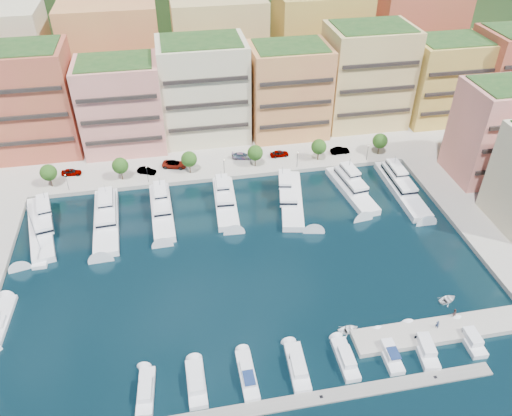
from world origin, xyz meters
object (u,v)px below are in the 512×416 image
Objects in this scene: cruiser_9 at (470,339)px; person_1 at (454,313)px; yacht_1 at (106,218)px; yacht_2 at (162,208)px; tree_4 at (319,147)px; yacht_6 at (400,186)px; lamppost_4 at (368,150)px; car_3 at (242,156)px; cruiser_3 at (196,384)px; car_2 at (175,164)px; lamppost_2 at (224,164)px; car_1 at (147,171)px; cruiser_2 at (146,392)px; person_0 at (437,324)px; yacht_5 at (351,187)px; tree_3 at (255,153)px; lamppost_1 at (147,172)px; tender_2 at (448,299)px; lamppost_0 at (66,180)px; cruiser_5 at (298,367)px; car_4 at (279,153)px; cruiser_6 at (346,359)px; tree_0 at (48,173)px; tree_1 at (120,166)px; tree_5 at (380,141)px; yacht_0 at (41,224)px; sailboat_1 at (1,321)px; tree_2 at (189,159)px; tender_0 at (348,330)px; cruiser_8 at (424,347)px; yacht_3 at (225,199)px; yacht_4 at (291,196)px; car_0 at (71,172)px; lamppost_3 at (297,157)px; cruiser_7 at (389,352)px.

person_1 is at bearing 98.93° from cruiser_9.
yacht_1 is 11.76m from yacht_2.
tree_4 is 21.85m from yacht_6.
lamppost_4 is 0.82× the size of car_3.
car_2 is at bearing 89.73° from cruiser_3.
lamppost_2 reaches higher than car_1.
yacht_1 is at bearing 100.19° from cruiser_2.
lamppost_4 reaches higher than cruiser_9.
person_0 reaches higher than cruiser_9.
car_3 is at bearing 142.30° from yacht_5.
lamppost_2 is at bearing 158.57° from yacht_5.
tree_3 reaches higher than person_1.
lamppost_1 is 0.21× the size of yacht_5.
yacht_1 is at bearing 44.43° from tender_2.
cruiser_9 is at bearing -59.55° from lamppost_2.
lamppost_0 is 68.61m from cruiser_5.
yacht_1 reaches higher than car_4.
cruiser_6 is (26.87, -44.53, -0.66)m from yacht_2.
tree_1 is (16.00, 0.00, 0.00)m from tree_0.
tree_5 reaches higher than lamppost_2.
tree_3 reaches higher than lamppost_2.
cruiser_9 is (73.17, -43.55, -0.66)m from yacht_0.
tender_2 is at bearing -79.00° from tree_4.
yacht_2 is at bearing 43.02° from sailboat_1.
tree_2 reaches higher than tender_0.
cruiser_8 is at bearing -33.80° from yacht_0.
yacht_1 reaches higher than cruiser_6.
tree_4 is at bearing 30.51° from sailboat_1.
yacht_3 reaches higher than lamppost_2.
cruiser_2 is 59.64m from car_1.
cruiser_3 is 1.74× the size of car_4.
tree_0 reaches higher than car_2.
tree_2 reaches higher than yacht_4.
cruiser_2 is at bearing -160.05° from car_0.
car_3 is (41.40, 6.49, -2.08)m from lamppost_0.
person_0 is (29.51, -42.26, 0.63)m from yacht_3.
lamppost_3 is 35.27m from yacht_2.
car_4 is (50.88, 5.78, -2.02)m from lamppost_0.
tender_0 is at bearing 66.54° from cruiser_6.
yacht_0 is 79.86m from yacht_6.
tree_1 is 75.86m from tender_2.
yacht_0 is 0.97× the size of yacht_6.
yacht_4 is at bearing -144.15° from car_3.
sailboat_1 reaches higher than tree_5.
cruiser_9 is at bearing -47.68° from lamppost_1.
tree_3 is 0.77× the size of cruiser_9.
cruiser_3 is 0.92× the size of cruiser_5.
lamppost_4 is at bearing -48.94° from person_0.
car_0 is at bearing 86.30° from car_4.
yacht_0 is 2.74× the size of cruiser_7.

